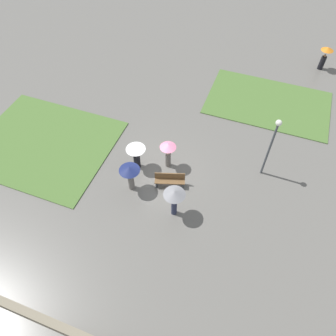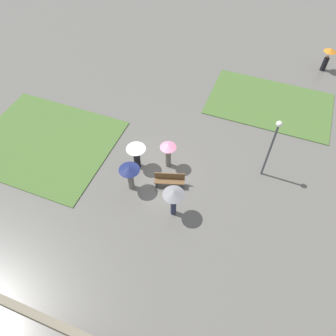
# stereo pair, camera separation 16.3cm
# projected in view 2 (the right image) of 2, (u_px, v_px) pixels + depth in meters

# --- Properties ---
(ground_plane) EXTENTS (90.00, 90.00, 0.00)m
(ground_plane) POSITION_uv_depth(u_px,v_px,m) (161.00, 171.00, 19.17)
(ground_plane) COLOR #66635E
(lawn_patch_near) EXTENTS (8.39, 7.07, 0.06)m
(lawn_patch_near) POSITION_uv_depth(u_px,v_px,m) (45.00, 142.00, 20.54)
(lawn_patch_near) COLOR #4C7033
(lawn_patch_near) RESTS_ON ground_plane
(lawn_patch_far) EXTENTS (8.33, 5.30, 0.06)m
(lawn_patch_far) POSITION_uv_depth(u_px,v_px,m) (270.00, 104.00, 22.86)
(lawn_patch_far) COLOR #4C7033
(lawn_patch_far) RESTS_ON ground_plane
(parapet_wall) EXTENTS (45.00, 0.35, 0.62)m
(parapet_wall) POSITION_uv_depth(u_px,v_px,m) (76.00, 334.00, 13.44)
(parapet_wall) COLOR gray
(parapet_wall) RESTS_ON ground_plane
(park_bench) EXTENTS (1.73, 0.92, 0.90)m
(park_bench) POSITION_uv_depth(u_px,v_px,m) (170.00, 180.00, 18.18)
(park_bench) COLOR brown
(park_bench) RESTS_ON ground_plane
(lamp_post) EXTENTS (0.32, 0.32, 4.12)m
(lamp_post) POSITION_uv_depth(u_px,v_px,m) (273.00, 142.00, 16.95)
(lamp_post) COLOR #474C51
(lamp_post) RESTS_ON ground_plane
(crowd_person_grey) EXTENTS (1.12, 1.12, 2.00)m
(crowd_person_grey) POSITION_uv_depth(u_px,v_px,m) (174.00, 196.00, 16.17)
(crowd_person_grey) COLOR #282D47
(crowd_person_grey) RESTS_ON ground_plane
(crowd_person_white) EXTENTS (1.11, 1.11, 1.71)m
(crowd_person_white) POSITION_uv_depth(u_px,v_px,m) (136.00, 153.00, 18.49)
(crowd_person_white) COLOR black
(crowd_person_white) RESTS_ON ground_plane
(crowd_person_navy) EXTENTS (1.13, 1.13, 1.83)m
(crowd_person_navy) POSITION_uv_depth(u_px,v_px,m) (130.00, 172.00, 17.36)
(crowd_person_navy) COLOR slate
(crowd_person_navy) RESTS_ON ground_plane
(crowd_person_pink) EXTENTS (0.93, 0.93, 1.85)m
(crowd_person_pink) POSITION_uv_depth(u_px,v_px,m) (168.00, 150.00, 18.40)
(crowd_person_pink) COLOR slate
(crowd_person_pink) RESTS_ON ground_plane
(lone_walker_far_path) EXTENTS (0.91, 0.91, 1.83)m
(lone_walker_far_path) POSITION_uv_depth(u_px,v_px,m) (328.00, 56.00, 24.48)
(lone_walker_far_path) COLOR black
(lone_walker_far_path) RESTS_ON ground_plane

